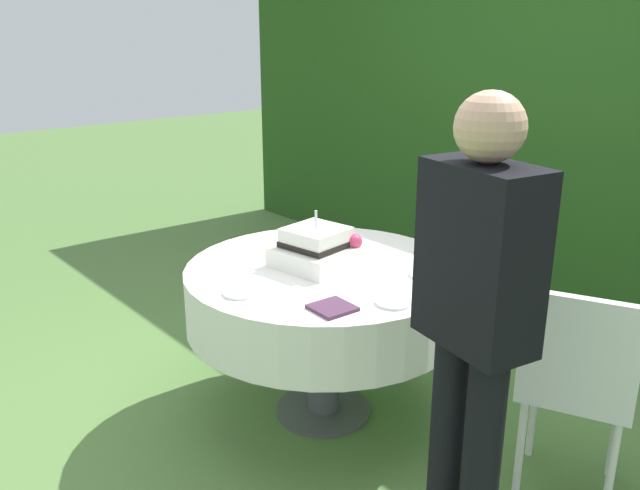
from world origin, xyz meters
TOP-DOWN VIEW (x-y plane):
  - ground_plane at (0.00, 0.00)m, footprint 20.00×20.00m
  - foliage_hedge at (0.00, 2.14)m, footprint 6.31×0.43m
  - cake_table at (0.00, 0.00)m, footprint 1.24×1.24m
  - wedding_cake at (-0.04, -0.01)m, footprint 0.37×0.37m
  - serving_plate_near at (-0.19, 0.31)m, footprint 0.13×0.13m
  - serving_plate_far at (0.49, -0.06)m, footprint 0.14×0.14m
  - serving_plate_left at (0.37, 0.26)m, footprint 0.15×0.15m
  - serving_plate_right at (0.02, -0.46)m, footprint 0.14×0.14m
  - napkin_stack at (0.37, -0.28)m, footprint 0.16×0.16m
  - garden_chair at (1.07, 0.30)m, footprint 0.53×0.53m
  - standing_person at (1.02, -0.28)m, footprint 0.39×0.26m

SIDE VIEW (x-z plane):
  - ground_plane at x=0.00m, z-range 0.00..0.00m
  - garden_chair at x=1.07m, z-range 0.10..0.99m
  - cake_table at x=0.00m, z-range 0.23..0.97m
  - serving_plate_near at x=-0.19m, z-range 0.74..0.75m
  - serving_plate_far at x=0.49m, z-range 0.74..0.75m
  - serving_plate_left at x=0.37m, z-range 0.74..0.75m
  - serving_plate_right at x=0.02m, z-range 0.74..0.75m
  - napkin_stack at x=0.37m, z-range 0.74..0.75m
  - wedding_cake at x=-0.04m, z-range 0.69..0.95m
  - standing_person at x=1.02m, z-range 0.13..1.73m
  - foliage_hedge at x=0.00m, z-range 0.00..2.59m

